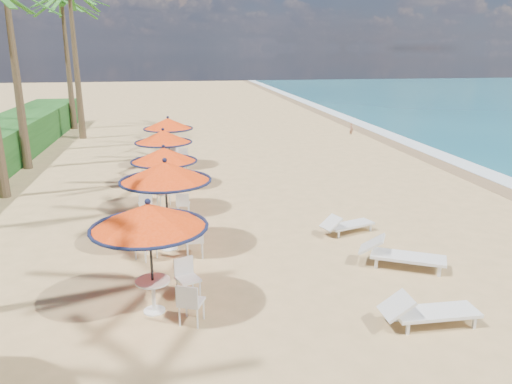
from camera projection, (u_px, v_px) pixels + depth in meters
The scene contains 14 objects.
ground at pixel (388, 295), 11.60m from camera, with size 160.00×160.00×0.00m, color tan.
foam_strip at pixel (490, 175), 22.54m from camera, with size 1.20×140.00×0.04m, color white.
wetsand_band at pixel (472, 176), 22.40m from camera, with size 1.40×140.00×0.02m, color olive.
station_0 at pixel (154, 227), 10.34m from camera, with size 2.47×2.47×2.57m.
station_1 at pixel (165, 183), 13.71m from camera, with size 2.55×2.55×2.66m.
station_2 at pixel (164, 163), 17.05m from camera, with size 2.28×2.28×2.38m.
station_3 at pixel (164, 144), 20.30m from camera, with size 2.34×2.44×2.44m.
station_4 at pixel (170, 130), 23.73m from camera, with size 2.36×2.36×2.46m.
lounger_near at pixel (426, 311), 10.22m from camera, with size 2.05×0.66×0.73m.
lounger_mid at pixel (399, 254), 12.99m from camera, with size 2.26×1.64×0.79m.
lounger_far at pixel (346, 224), 15.39m from camera, with size 1.85×1.09×0.63m.
palm_6 at pixel (70, 3), 29.53m from camera, with size 5.00×5.00×8.89m.
palm_7 at pixel (63, 10), 33.35m from camera, with size 5.00×5.00×8.74m.
person at pixel (351, 129), 32.95m from camera, with size 0.31×0.20×0.84m, color #9A684E.
Camera 1 is at (-4.75, -9.84, 5.52)m, focal length 35.00 mm.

